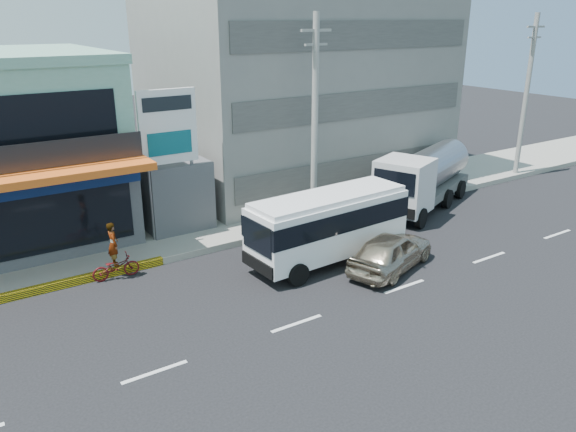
% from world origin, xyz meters
% --- Properties ---
extents(ground, '(120.00, 120.00, 0.00)m').
position_xyz_m(ground, '(0.00, 0.00, 0.00)').
color(ground, black).
rests_on(ground, ground).
extents(sidewalk, '(70.00, 5.00, 0.30)m').
position_xyz_m(sidewalk, '(5.00, 9.50, 0.15)').
color(sidewalk, gray).
rests_on(sidewalk, ground).
extents(concrete_building, '(16.00, 12.00, 14.00)m').
position_xyz_m(concrete_building, '(10.00, 15.00, 7.00)').
color(concrete_building, gray).
rests_on(concrete_building, ground).
extents(gap_structure, '(3.00, 6.00, 3.50)m').
position_xyz_m(gap_structure, '(0.00, 12.00, 1.75)').
color(gap_structure, '#47484C').
rests_on(gap_structure, ground).
extents(satellite_dish, '(1.50, 1.50, 0.15)m').
position_xyz_m(satellite_dish, '(0.00, 11.00, 3.58)').
color(satellite_dish, slate).
rests_on(satellite_dish, gap_structure).
extents(billboard, '(2.60, 0.18, 6.90)m').
position_xyz_m(billboard, '(-0.50, 9.20, 4.93)').
color(billboard, gray).
rests_on(billboard, ground).
extents(utility_pole_near, '(1.60, 0.30, 10.00)m').
position_xyz_m(utility_pole_near, '(6.00, 7.40, 5.15)').
color(utility_pole_near, '#999993').
rests_on(utility_pole_near, ground).
extents(utility_pole_far, '(1.60, 0.30, 10.00)m').
position_xyz_m(utility_pole_far, '(22.00, 7.40, 5.15)').
color(utility_pole_far, '#999993').
rests_on(utility_pole_far, ground).
extents(minibus, '(7.18, 2.77, 2.96)m').
position_xyz_m(minibus, '(4.00, 3.57, 1.77)').
color(minibus, white).
rests_on(minibus, ground).
extents(sedan, '(4.97, 3.25, 1.57)m').
position_xyz_m(sedan, '(5.64, 1.50, 0.79)').
color(sedan, tan).
rests_on(sedan, ground).
extents(tanker_truck, '(8.37, 5.19, 3.18)m').
position_xyz_m(tanker_truck, '(12.40, 6.37, 1.71)').
color(tanker_truck, silver).
rests_on(tanker_truck, ground).
extents(motorcycle_rider, '(1.86, 0.73, 2.35)m').
position_xyz_m(motorcycle_rider, '(-4.00, 6.80, 0.77)').
color(motorcycle_rider, '#4F0B0D').
rests_on(motorcycle_rider, ground).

